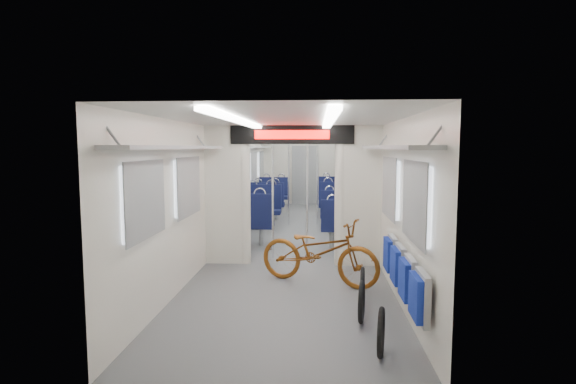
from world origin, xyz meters
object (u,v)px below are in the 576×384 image
at_px(flip_bench, 402,272).
at_px(bike_hoop_a, 381,335).
at_px(seat_bay_near_left, 256,210).
at_px(seat_bay_far_left, 271,195).
at_px(seat_bay_near_right, 342,215).
at_px(stanchion_near_right, 307,192).
at_px(stanchion_far_right, 317,179).
at_px(bike_hoop_b, 362,304).
at_px(stanchion_far_left, 289,179).
at_px(bicycle, 319,251).
at_px(seat_bay_far_right, 335,195).
at_px(bike_hoop_c, 362,288).
at_px(stanchion_near_left, 273,193).

relative_size(flip_bench, bike_hoop_a, 4.35).
distance_m(seat_bay_near_left, seat_bay_far_left, 3.16).
distance_m(seat_bay_near_left, seat_bay_near_right, 1.90).
xyz_separation_m(seat_bay_far_left, stanchion_near_right, (1.17, -4.90, 0.59)).
height_order(bike_hoop_a, stanchion_far_right, stanchion_far_right).
distance_m(bike_hoop_b, stanchion_far_left, 6.43).
height_order(bicycle, stanchion_near_right, stanchion_near_right).
xyz_separation_m(bicycle, stanchion_far_left, (-0.74, 4.82, 0.68)).
height_order(flip_bench, stanchion_far_right, stanchion_far_right).
xyz_separation_m(bike_hoop_a, stanchion_far_left, (-1.31, 7.06, 0.94)).
height_order(bike_hoop_a, seat_bay_near_left, seat_bay_near_left).
distance_m(seat_bay_far_right, stanchion_far_right, 1.79).
bearing_deg(seat_bay_far_left, seat_bay_near_right, -62.01).
bearing_deg(seat_bay_far_right, seat_bay_near_right, -90.00).
height_order(seat_bay_near_right, stanchion_near_right, stanchion_near_right).
bearing_deg(bike_hoop_c, stanchion_far_left, 102.63).
bearing_deg(stanchion_near_left, stanchion_far_left, 88.89).
xyz_separation_m(bike_hoop_a, stanchion_far_right, (-0.59, 7.21, 0.94)).
xyz_separation_m(seat_bay_near_left, stanchion_near_left, (0.57, -1.96, 0.58)).
xyz_separation_m(bike_hoop_b, seat_bay_near_right, (0.02, 4.49, 0.32)).
bearing_deg(stanchion_near_right, seat_bay_near_left, 123.96).
height_order(bike_hoop_a, seat_bay_far_left, seat_bay_far_left).
xyz_separation_m(seat_bay_near_left, seat_bay_far_right, (1.87, 3.17, -0.00)).
bearing_deg(bike_hoop_b, bike_hoop_a, -82.93).
xyz_separation_m(flip_bench, seat_bay_far_left, (-2.29, 7.99, -0.02)).
relative_size(flip_bench, bike_hoop_b, 4.31).
xyz_separation_m(bike_hoop_c, seat_bay_far_left, (-1.91, 7.44, 0.34)).
xyz_separation_m(seat_bay_near_right, seat_bay_far_right, (-0.00, 3.52, 0.04)).
height_order(bike_hoop_a, seat_bay_far_right, seat_bay_far_right).
relative_size(bike_hoop_a, stanchion_far_left, 0.21).
bearing_deg(stanchion_far_right, bicycle, -89.73).
height_order(seat_bay_far_right, stanchion_near_left, stanchion_near_left).
xyz_separation_m(flip_bench, stanchion_near_right, (-1.12, 3.09, 0.57)).
distance_m(bicycle, seat_bay_far_left, 6.73).
height_order(seat_bay_far_left, stanchion_far_left, stanchion_far_left).
distance_m(flip_bench, stanchion_near_right, 3.33).
relative_size(flip_bench, stanchion_near_right, 0.90).
bearing_deg(bike_hoop_b, flip_bench, 2.83).
bearing_deg(stanchion_near_right, seat_bay_far_right, 81.88).
bearing_deg(stanchion_far_right, bike_hoop_c, -84.54).
bearing_deg(stanchion_far_right, stanchion_near_left, -102.51).
bearing_deg(seat_bay_far_right, bike_hoop_c, -89.69).
bearing_deg(seat_bay_near_left, stanchion_far_right, 48.90).
xyz_separation_m(seat_bay_far_right, stanchion_far_right, (-0.52, -1.62, 0.58)).
bearing_deg(bicycle, bike_hoop_b, -139.90).
height_order(bike_hoop_b, bike_hoop_c, bike_hoop_c).
bearing_deg(seat_bay_near_left, stanchion_near_left, -73.72).
xyz_separation_m(bicycle, seat_bay_far_left, (-1.38, 6.59, 0.09)).
relative_size(seat_bay_near_left, stanchion_far_left, 1.00).
xyz_separation_m(bicycle, seat_bay_near_right, (0.49, 3.07, 0.06)).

